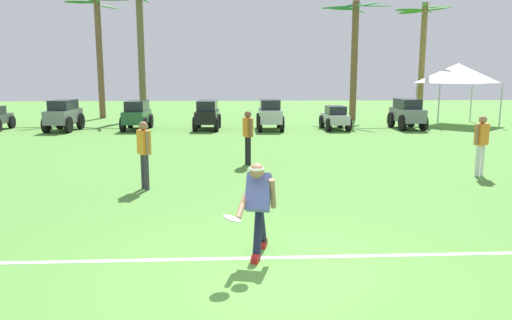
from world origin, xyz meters
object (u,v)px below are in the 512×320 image
Objects in this scene: frisbee_thrower at (258,204)px; event_tent at (458,73)px; palm_tree_far_left at (99,47)px; teammate_near_sideline at (248,132)px; parked_car_slot_c at (137,114)px; teammate_midfield at (144,149)px; parked_car_slot_b at (63,114)px; frisbee_in_flight at (232,219)px; palm_tree_right_of_centre at (354,50)px; parked_car_slot_f at (335,117)px; parked_car_slot_d at (207,114)px; parked_car_slot_g at (407,113)px; palm_tree_left_of_centre at (141,48)px; parked_car_slot_e at (270,114)px; teammate_deep at (481,140)px; palm_tree_far_right at (422,51)px.

event_tent is (10.95, 18.06, 1.79)m from frisbee_thrower.
palm_tree_far_left reaches higher than event_tent.
teammate_near_sideline reaches higher than parked_car_slot_c.
teammate_midfield is 0.65× the size of parked_car_slot_b.
frisbee_in_flight is 22.83m from palm_tree_right_of_centre.
parked_car_slot_b reaches higher than parked_car_slot_c.
parked_car_slot_f is at bearing 74.83° from frisbee_thrower.
teammate_near_sideline is 9.22m from parked_car_slot_d.
frisbee_thrower reaches higher than parked_car_slot_f.
teammate_near_sideline is at bearing -135.28° from event_tent.
frisbee_in_flight is 0.09× the size of event_tent.
teammate_midfield is 13.00m from parked_car_slot_b.
palm_tree_left_of_centre is (-13.30, 5.72, 3.22)m from parked_car_slot_g.
parked_car_slot_e is 1.00× the size of parked_car_slot_g.
teammate_deep is 13.71m from event_tent.
parked_car_slot_b is at bearing 114.69° from frisbee_in_flight.
parked_car_slot_d is 9.63m from palm_tree_right_of_centre.
teammate_near_sideline is 0.65× the size of parked_car_slot_c.
parked_car_slot_c is at bearing 101.52° from teammate_midfield.
teammate_midfield is 1.00× the size of teammate_deep.
parked_car_slot_c is at bearing 134.59° from teammate_deep.
frisbee_in_flight is at bearing -75.37° from parked_car_slot_c.
palm_tree_far_right is at bearing 102.34° from event_tent.
parked_car_slot_c is 1.02× the size of parked_car_slot_e.
parked_car_slot_c is 16.16m from palm_tree_far_right.
teammate_deep is 0.65× the size of parked_car_slot_c.
frisbee_thrower is at bearing -75.78° from palm_tree_left_of_centre.
frisbee_thrower is at bearing 63.17° from frisbee_in_flight.
parked_car_slot_d is 0.35× the size of palm_tree_left_of_centre.
parked_car_slot_c is at bearing -62.26° from palm_tree_far_left.
palm_tree_right_of_centre is (6.68, 21.62, 3.04)m from frisbee_in_flight.
parked_car_slot_f is at bearing 0.25° from parked_car_slot_e.
event_tent is at bearing 7.83° from parked_car_slot_d.
frisbee_in_flight is at bearing -65.31° from parked_car_slot_b.
teammate_near_sideline and teammate_deep have the same top height.
frisbee_in_flight is at bearing -71.78° from palm_tree_far_left.
teammate_deep is 0.70× the size of parked_car_slot_f.
frisbee_thrower reaches higher than parked_car_slot_c.
parked_car_slot_c is (3.24, 0.34, -0.02)m from parked_car_slot_b.
parked_car_slot_c is 1.08× the size of parked_car_slot_f.
teammate_deep reaches higher than parked_car_slot_c.
teammate_near_sideline is at bearing -98.16° from parked_car_slot_e.
frisbee_thrower is 4.94m from teammate_midfield.
palm_tree_far_right is (10.63, 21.98, 3.03)m from frisbee_in_flight.
event_tent reaches higher than frisbee_in_flight.
frisbee_thrower reaches higher than parked_car_slot_b.
parked_car_slot_f is 0.32× the size of palm_tree_left_of_centre.
palm_tree_far_left is at bearing 152.93° from parked_car_slot_f.
event_tent reaches higher than parked_car_slot_d.
parked_car_slot_e is at bearing -149.53° from palm_tree_far_right.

